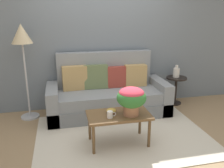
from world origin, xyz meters
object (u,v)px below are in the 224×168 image
at_px(side_table, 176,85).
at_px(table_vase, 176,72).
at_px(coffee_mug, 110,114).
at_px(snack_bowl, 111,111).
at_px(couch, 108,95).
at_px(potted_plant, 131,98).
at_px(floor_lamp, 22,42).
at_px(coffee_table, 119,118).

distance_m(side_table, table_vase, 0.27).
height_order(side_table, table_vase, table_vase).
height_order(side_table, coffee_mug, side_table).
height_order(coffee_mug, snack_bowl, coffee_mug).
height_order(couch, potted_plant, couch).
distance_m(floor_lamp, table_vase, 2.89).
distance_m(potted_plant, coffee_mug, 0.36).
height_order(floor_lamp, table_vase, floor_lamp).
distance_m(floor_lamp, potted_plant, 2.04).
height_order(couch, coffee_mug, couch).
height_order(side_table, snack_bowl, side_table).
bearing_deg(potted_plant, floor_lamp, 139.65).
height_order(couch, coffee_table, couch).
relative_size(side_table, potted_plant, 1.39).
distance_m(coffee_table, side_table, 1.94).
bearing_deg(side_table, coffee_mug, -141.03).
relative_size(side_table, floor_lamp, 0.34).
bearing_deg(side_table, couch, -175.02).
distance_m(side_table, snack_bowl, 1.99).
bearing_deg(side_table, potted_plant, -135.99).
xyz_separation_m(side_table, potted_plant, (-1.34, -1.30, 0.32)).
relative_size(coffee_table, snack_bowl, 6.19).
xyz_separation_m(couch, potted_plant, (0.08, -1.17, 0.36)).
xyz_separation_m(side_table, floor_lamp, (-2.82, -0.04, 0.95)).
height_order(couch, snack_bowl, couch).
bearing_deg(table_vase, couch, -174.35).
height_order(coffee_table, coffee_mug, coffee_mug).
height_order(side_table, potted_plant, potted_plant).
relative_size(couch, snack_bowl, 15.35).
bearing_deg(side_table, table_vase, 113.80).
bearing_deg(floor_lamp, coffee_mug, -47.43).
xyz_separation_m(coffee_table, table_vase, (1.49, 1.25, 0.25)).
distance_m(couch, coffee_table, 1.12).
bearing_deg(coffee_table, snack_bowl, 154.13).
relative_size(floor_lamp, table_vase, 6.69).
distance_m(couch, potted_plant, 1.23).
distance_m(coffee_mug, snack_bowl, 0.14).
bearing_deg(floor_lamp, couch, -3.37).
bearing_deg(potted_plant, table_vase, 44.51).
bearing_deg(floor_lamp, coffee_table, -42.20).
xyz_separation_m(floor_lamp, coffee_mug, (1.18, -1.28, -0.83)).
relative_size(couch, coffee_mug, 17.74).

